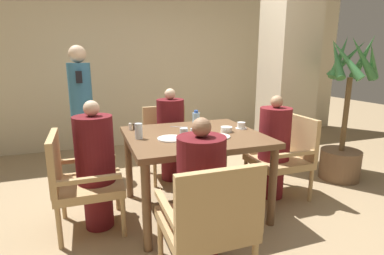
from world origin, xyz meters
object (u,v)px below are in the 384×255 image
at_px(diner_in_near_chair, 201,196).
at_px(potted_palm, 344,131).
at_px(chair_far_side, 168,139).
at_px(chair_left_side, 79,179).
at_px(glass_tall_far, 184,136).
at_px(diner_in_left_chair, 96,165).
at_px(bowl_small, 226,129).
at_px(chair_near_corner, 209,219).
at_px(chair_right_side, 285,153).
at_px(water_bottle, 196,124).
at_px(standing_host, 82,107).
at_px(diner_in_right_chair, 274,146).
at_px(glass_tall_near, 194,137).
at_px(glass_tall_mid, 139,131).
at_px(plate_main_left, 217,137).
at_px(diner_in_far_chair, 171,134).
at_px(plate_main_right, 171,138).
at_px(teacup_with_saucer, 241,126).

xyz_separation_m(diner_in_near_chair, potted_palm, (2.18, 0.95, 0.04)).
bearing_deg(potted_palm, chair_far_side, 157.05).
xyz_separation_m(chair_left_side, glass_tall_far, (0.83, -0.29, 0.37)).
bearing_deg(diner_in_left_chair, chair_left_side, 180.00).
relative_size(chair_far_side, bowl_small, 7.74).
height_order(chair_near_corner, diner_in_near_chair, diner_in_near_chair).
bearing_deg(chair_right_side, chair_left_side, 180.00).
xyz_separation_m(chair_left_side, water_bottle, (1.02, -0.05, 0.41)).
bearing_deg(standing_host, diner_in_right_chair, -36.86).
bearing_deg(water_bottle, glass_tall_near, -112.85).
xyz_separation_m(chair_left_side, glass_tall_mid, (0.52, 0.01, 0.37)).
distance_m(plate_main_left, bowl_small, 0.22).
distance_m(diner_in_far_chair, plate_main_right, 0.97).
bearing_deg(plate_main_right, plate_main_left, -10.39).
distance_m(chair_left_side, glass_tall_far, 0.95).
relative_size(chair_left_side, chair_right_side, 1.00).
relative_size(chair_far_side, glass_tall_mid, 6.28).
xyz_separation_m(diner_in_near_chair, teacup_with_saucer, (0.76, 0.86, 0.23)).
xyz_separation_m(standing_host, potted_palm, (2.92, -1.26, -0.26)).
distance_m(chair_near_corner, glass_tall_near, 0.74).
relative_size(chair_left_side, chair_far_side, 1.00).
relative_size(diner_in_left_chair, diner_in_far_chair, 1.01).
xyz_separation_m(chair_near_corner, plate_main_right, (-0.01, 0.85, 0.30)).
height_order(plate_main_left, teacup_with_saucer, teacup_with_saucer).
relative_size(diner_in_left_chair, plate_main_right, 4.82).
xyz_separation_m(chair_left_side, chair_near_corner, (0.78, -0.96, 0.00)).
relative_size(standing_host, glass_tall_near, 11.75).
bearing_deg(chair_far_side, potted_palm, -22.95).
bearing_deg(diner_in_near_chair, plate_main_right, 90.56).
height_order(diner_in_left_chair, potted_palm, potted_palm).
height_order(diner_in_left_chair, glass_tall_near, diner_in_left_chair).
relative_size(diner_in_right_chair, bowl_small, 9.81).
height_order(diner_in_far_chair, diner_in_near_chair, diner_in_far_chair).
distance_m(standing_host, plate_main_right, 1.66).
distance_m(chair_far_side, chair_right_side, 1.40).
height_order(diner_in_far_chair, plate_main_left, diner_in_far_chair).
relative_size(plate_main_right, bowl_small, 2.10).
relative_size(potted_palm, glass_tall_mid, 12.65).
relative_size(standing_host, glass_tall_far, 11.75).
height_order(plate_main_left, glass_tall_far, glass_tall_far).
bearing_deg(bowl_small, diner_in_right_chair, 2.60).
height_order(chair_far_side, glass_tall_near, glass_tall_near).
bearing_deg(diner_in_far_chair, plate_main_right, -105.27).
bearing_deg(glass_tall_far, bowl_small, 27.73).
distance_m(plate_main_right, teacup_with_saucer, 0.78).
bearing_deg(chair_far_side, water_bottle, -89.91).
height_order(chair_far_side, glass_tall_mid, glass_tall_mid).
xyz_separation_m(diner_in_far_chair, diner_in_near_chair, (-0.24, -1.63, -0.01)).
bearing_deg(diner_in_right_chair, glass_tall_far, -164.66).
xyz_separation_m(potted_palm, plate_main_left, (-1.79, -0.31, 0.17)).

